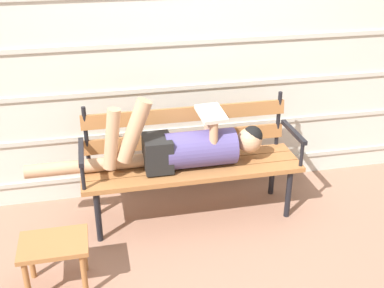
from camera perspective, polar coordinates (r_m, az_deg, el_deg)
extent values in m
plane|color=#936B56|center=(3.74, 0.38, -9.35)|extent=(12.00, 12.00, 0.00)
cube|color=beige|center=(3.80, -1.57, 9.40)|extent=(4.40, 0.06, 2.16)
cube|color=#B7B7AD|center=(4.11, -1.33, -2.86)|extent=(4.40, 0.02, 0.04)
cube|color=#B7B7AD|center=(3.95, -1.38, 1.72)|extent=(4.40, 0.02, 0.04)
cube|color=#B7B7AD|center=(3.82, -1.44, 6.66)|extent=(4.40, 0.02, 0.04)
cube|color=#B7B7AD|center=(3.72, -1.50, 11.92)|extent=(4.40, 0.02, 0.04)
cube|color=#9E6638|center=(3.49, 0.52, -3.97)|extent=(1.64, 0.14, 0.04)
cube|color=#9E6638|center=(3.61, 0.00, -2.83)|extent=(1.64, 0.14, 0.04)
cube|color=#9E6638|center=(3.74, -0.49, -1.76)|extent=(1.64, 0.14, 0.04)
cube|color=#9E6638|center=(3.74, -0.71, 0.64)|extent=(1.57, 0.05, 0.11)
cube|color=#9E6638|center=(3.66, -0.73, 3.55)|extent=(1.57, 0.05, 0.11)
cylinder|color=black|center=(3.64, -12.45, 1.00)|extent=(0.03, 0.03, 0.45)
cylinder|color=black|center=(3.91, 10.20, 3.00)|extent=(0.03, 0.03, 0.45)
cylinder|color=black|center=(3.52, -11.07, -8.47)|extent=(0.04, 0.04, 0.41)
cylinder|color=black|center=(3.78, 11.37, -5.81)|extent=(0.04, 0.04, 0.41)
cylinder|color=black|center=(3.81, -11.29, -5.57)|extent=(0.04, 0.04, 0.41)
cylinder|color=black|center=(4.06, 9.49, -3.32)|extent=(0.04, 0.04, 0.41)
cube|color=black|center=(3.45, -13.02, -0.93)|extent=(0.04, 0.42, 0.03)
cylinder|color=black|center=(3.34, -12.83, -3.78)|extent=(0.03, 0.03, 0.20)
cube|color=black|center=(3.75, 11.97, 1.41)|extent=(0.04, 0.42, 0.03)
cylinder|color=black|center=(3.65, 12.90, -1.13)|extent=(0.03, 0.03, 0.20)
cylinder|color=#514784|center=(3.55, 1.00, -0.54)|extent=(0.52, 0.27, 0.27)
cube|color=black|center=(3.50, -4.11, -1.04)|extent=(0.20, 0.26, 0.24)
sphere|color=tan|center=(3.64, 6.84, 0.45)|extent=(0.19, 0.19, 0.19)
sphere|color=black|center=(3.63, 7.16, 0.95)|extent=(0.16, 0.16, 0.16)
cylinder|color=tan|center=(3.34, -6.90, 1.56)|extent=(0.28, 0.11, 0.48)
cylinder|color=tan|center=(3.35, -9.50, 0.57)|extent=(0.15, 0.09, 0.45)
cylinder|color=tan|center=(3.57, -12.40, -2.55)|extent=(0.87, 0.10, 0.10)
cylinder|color=tan|center=(3.45, 2.58, 0.93)|extent=(0.06, 0.06, 0.26)
cylinder|color=tan|center=(3.59, 1.93, 1.98)|extent=(0.06, 0.06, 0.26)
cube|color=silver|center=(3.46, 2.29, 3.64)|extent=(0.20, 0.27, 0.07)
cube|color=#9E6638|center=(3.11, -16.14, -11.33)|extent=(0.42, 0.31, 0.03)
cylinder|color=#9E6638|center=(3.14, -18.96, -15.39)|extent=(0.04, 0.04, 0.32)
cylinder|color=#9E6638|center=(3.11, -12.67, -14.98)|extent=(0.04, 0.04, 0.32)
cylinder|color=#9E6638|center=(3.33, -18.60, -12.64)|extent=(0.04, 0.04, 0.32)
cylinder|color=#9E6638|center=(3.30, -12.73, -12.22)|extent=(0.04, 0.04, 0.32)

